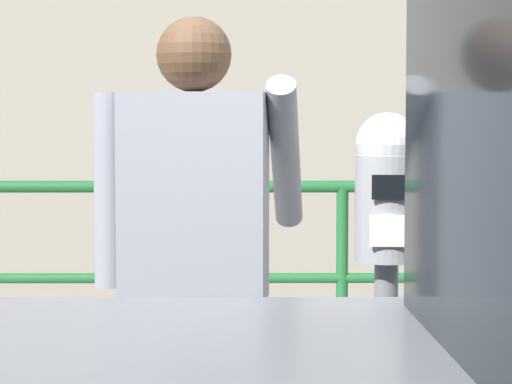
% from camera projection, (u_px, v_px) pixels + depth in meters
% --- Properties ---
extents(parking_meter, '(0.19, 0.20, 1.39)m').
position_uv_depth(parking_meter, '(387.00, 236.00, 3.12)').
color(parking_meter, slate).
rests_on(parking_meter, sidewalk_curb).
extents(pedestrian_at_meter, '(0.65, 0.52, 1.67)m').
position_uv_depth(pedestrian_at_meter, '(195.00, 257.00, 3.22)').
color(pedestrian_at_meter, '#1E233F').
rests_on(pedestrian_at_meter, sidewalk_curb).
extents(background_railing, '(24.06, 0.06, 1.05)m').
position_uv_depth(background_railing, '(342.00, 239.00, 5.37)').
color(background_railing, '#1E602D').
rests_on(background_railing, sidewalk_curb).
extents(backdrop_wall, '(32.00, 0.50, 3.86)m').
position_uv_depth(backdrop_wall, '(305.00, 64.00, 8.95)').
color(backdrop_wall, '#ADA38E').
rests_on(backdrop_wall, ground).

